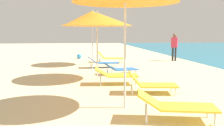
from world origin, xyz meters
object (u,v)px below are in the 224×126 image
object	(u,v)px
umbrella_farthest	(92,17)
beach_ball	(79,56)
lounger_second_shoreside	(151,83)
lounger_third_shoreside	(120,68)
lounger_farthest_shoreside	(110,57)
umbrella_third	(97,19)
lounger_third_inland	(116,74)
lounger_second_inland	(176,105)
lounger_farthest_inland	(103,62)
person_walking_near	(174,44)

from	to	relation	value
umbrella_farthest	beach_ball	world-z (taller)	umbrella_farthest
lounger_second_shoreside	lounger_third_shoreside	bearing A→B (deg)	104.50
lounger_third_shoreside	lounger_farthest_shoreside	size ratio (longest dim) A/B	0.90
umbrella_third	lounger_third_inland	distance (m)	2.18
beach_ball	lounger_second_inland	bearing A→B (deg)	-81.75
beach_ball	lounger_farthest_inland	bearing A→B (deg)	-76.15
lounger_second_shoreside	person_walking_near	world-z (taller)	person_walking_near
lounger_third_shoreside	lounger_second_shoreside	bearing A→B (deg)	-94.98
lounger_second_shoreside	lounger_farthest_inland	xyz separation A→B (m)	(-0.84, 5.48, -0.01)
person_walking_near	beach_ball	size ratio (longest dim) A/B	5.15
lounger_second_shoreside	beach_ball	distance (m)	10.21
lounger_third_inland	lounger_farthest_inland	xyz separation A→B (m)	(-0.04, 4.08, -0.05)
lounger_second_inland	lounger_farthest_shoreside	size ratio (longest dim) A/B	1.04
lounger_second_shoreside	lounger_third_inland	world-z (taller)	lounger_second_shoreside
lounger_third_shoreside	beach_ball	xyz separation A→B (m)	(-1.64, 6.64, -0.08)
lounger_second_shoreside	umbrella_farthest	bearing A→B (deg)	109.87
beach_ball	umbrella_farthest	bearing A→B (deg)	-78.27
lounger_second_inland	lounger_third_inland	size ratio (longest dim) A/B	1.11
lounger_second_shoreside	lounger_farthest_inland	world-z (taller)	lounger_second_shoreside
lounger_farthest_shoreside	beach_ball	bearing A→B (deg)	136.61
lounger_second_shoreside	lounger_farthest_inland	distance (m)	5.55
umbrella_third	lounger_farthest_inland	world-z (taller)	umbrella_third
umbrella_third	lounger_farthest_shoreside	xyz separation A→B (m)	(1.12, 5.29, -1.88)
lounger_third_inland	person_walking_near	bearing A→B (deg)	59.51
beach_ball	lounger_third_shoreside	bearing A→B (deg)	-76.13
lounger_third_shoreside	umbrella_farthest	size ratio (longest dim) A/B	0.49
lounger_farthest_inland	lounger_second_inland	bearing A→B (deg)	-89.88
umbrella_third	lounger_third_shoreside	xyz separation A→B (m)	(1.02, 0.95, -1.93)
umbrella_third	lounger_third_inland	bearing A→B (deg)	-62.17
lounger_second_shoreside	lounger_farthest_inland	size ratio (longest dim) A/B	0.95
lounger_third_shoreside	lounger_farthest_shoreside	xyz separation A→B (m)	(0.10, 4.34, 0.05)
lounger_second_inland	beach_ball	world-z (taller)	lounger_second_inland
lounger_third_shoreside	umbrella_farthest	xyz separation A→B (m)	(-0.94, 3.29, 2.28)
lounger_farthest_inland	person_walking_near	size ratio (longest dim) A/B	0.92
lounger_third_shoreside	lounger_farthest_inland	world-z (taller)	lounger_farthest_inland
lounger_second_inland	beach_ball	size ratio (longest dim) A/B	5.05
umbrella_third	person_walking_near	bearing A→B (deg)	47.56
umbrella_farthest	lounger_third_shoreside	bearing A→B (deg)	-73.99
lounger_third_inland	person_walking_near	distance (m)	8.00
lounger_farthest_inland	beach_ball	xyz separation A→B (m)	(-1.12, 4.53, -0.12)
umbrella_third	beach_ball	world-z (taller)	umbrella_third
lounger_second_shoreside	lounger_farthest_shoreside	size ratio (longest dim) A/B	0.93
lounger_second_shoreside	umbrella_farthest	world-z (taller)	umbrella_farthest
lounger_second_inland	person_walking_near	world-z (taller)	person_walking_near
lounger_third_inland	umbrella_farthest	bearing A→B (deg)	99.14
lounger_second_shoreside	umbrella_farthest	xyz separation A→B (m)	(-1.26, 6.67, 2.24)
umbrella_farthest	lounger_farthest_shoreside	distance (m)	2.68
lounger_third_shoreside	lounger_second_inland	bearing A→B (deg)	-98.85
lounger_third_shoreside	umbrella_farthest	distance (m)	4.12
lounger_third_inland	umbrella_farthest	world-z (taller)	umbrella_farthest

